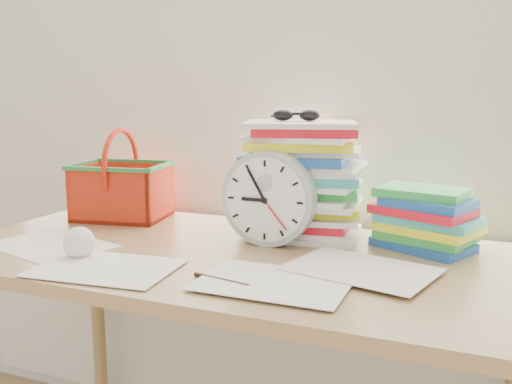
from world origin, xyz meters
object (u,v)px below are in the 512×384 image
at_px(clock, 269,198).
at_px(book_stack, 423,218).
at_px(desk, 232,282).
at_px(basket, 122,175).
at_px(paper_stack, 302,179).

distance_m(clock, book_stack, 0.38).
distance_m(desk, basket, 0.55).
height_order(paper_stack, book_stack, paper_stack).
distance_m(desk, paper_stack, 0.33).
distance_m(book_stack, basket, 0.88).
bearing_deg(basket, clock, -22.45).
xyz_separation_m(desk, book_stack, (0.41, 0.21, 0.15)).
bearing_deg(basket, desk, -34.32).
bearing_deg(desk, paper_stack, 65.75).
xyz_separation_m(paper_stack, clock, (-0.04, -0.13, -0.03)).
relative_size(clock, book_stack, 0.94).
xyz_separation_m(paper_stack, basket, (-0.56, -0.02, -0.02)).
xyz_separation_m(desk, paper_stack, (0.10, 0.22, 0.23)).
bearing_deg(book_stack, desk, -152.71).
xyz_separation_m(paper_stack, book_stack, (0.31, -0.01, -0.08)).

